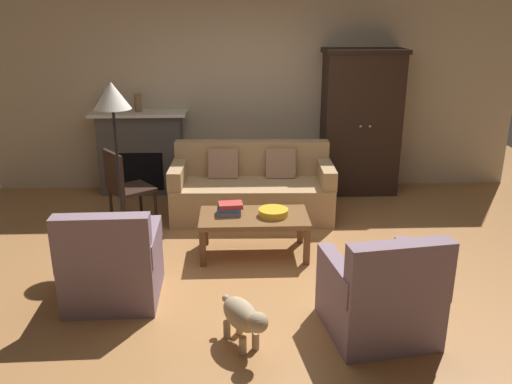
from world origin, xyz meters
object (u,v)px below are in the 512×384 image
object	(u,v)px
mantel_vase_bronze	(138,103)
armchair_near_right	(381,297)
fireplace	(142,152)
fruit_bowl	(273,212)
mantel_vase_cream	(108,100)
dog	(243,317)
book_stack	(230,209)
armoire	(360,122)
coffee_table	(254,220)
side_chair_wooden	(124,184)
floor_lamp	(113,106)
couch	(252,190)
armchair_near_left	(112,266)

from	to	relation	value
mantel_vase_bronze	armchair_near_right	distance (m)	4.31
fireplace	armchair_near_right	world-z (taller)	fireplace
fruit_bowl	mantel_vase_bronze	bearing A→B (deg)	128.98
mantel_vase_cream	dog	bearing A→B (deg)	-64.92
book_stack	dog	size ratio (longest dim) A/B	0.52
armoire	coffee_table	world-z (taller)	armoire
side_chair_wooden	floor_lamp	world-z (taller)	floor_lamp
book_stack	armchair_near_right	bearing A→B (deg)	-52.79
fireplace	armchair_near_right	xyz separation A→B (m)	(2.36, -3.51, -0.25)
armoire	coffee_table	xyz separation A→B (m)	(-1.50, -1.96, -0.60)
side_chair_wooden	floor_lamp	distance (m)	1.19
dog	fireplace	bearing A→B (deg)	109.85
couch	armchair_near_right	size ratio (longest dim) A/B	2.21
dog	coffee_table	bearing A→B (deg)	85.00
fruit_bowl	side_chair_wooden	distance (m)	1.84
couch	armoire	bearing A→B (deg)	29.81
mantel_vase_bronze	armchair_near_left	bearing A→B (deg)	-85.90
mantel_vase_bronze	floor_lamp	size ratio (longest dim) A/B	0.13
couch	floor_lamp	distance (m)	2.05
coffee_table	mantel_vase_bronze	distance (m)	2.63
fruit_bowl	side_chair_wooden	xyz separation A→B (m)	(-1.65, 0.83, 0.06)
fruit_bowl	mantel_vase_bronze	distance (m)	2.73
coffee_table	mantel_vase_bronze	xyz separation A→B (m)	(-1.45, 2.02, 0.87)
armchair_near_left	dog	bearing A→B (deg)	-33.08
fruit_bowl	dog	size ratio (longest dim) A/B	0.59
fruit_bowl	armchair_near_right	world-z (taller)	armchair_near_right
mantel_vase_bronze	book_stack	bearing A→B (deg)	-58.54
book_stack	dog	xyz separation A→B (m)	(0.11, -1.64, -0.23)
couch	book_stack	size ratio (longest dim) A/B	7.29
floor_lamp	dog	bearing A→B (deg)	-55.37
armchair_near_right	dog	xyz separation A→B (m)	(-1.05, -0.12, -0.07)
coffee_table	fruit_bowl	bearing A→B (deg)	-4.41
mantel_vase_cream	dog	size ratio (longest dim) A/B	0.61
fruit_bowl	side_chair_wooden	size ratio (longest dim) A/B	0.34
coffee_table	book_stack	distance (m)	0.27
armchair_near_left	floor_lamp	size ratio (longest dim) A/B	0.51
mantel_vase_cream	mantel_vase_bronze	size ratio (longest dim) A/B	1.36
fruit_bowl	armchair_near_right	size ratio (longest dim) A/B	0.34
book_stack	armchair_near_left	size ratio (longest dim) A/B	0.30
coffee_table	floor_lamp	size ratio (longest dim) A/B	0.63
fireplace	dog	distance (m)	3.87
dog	fruit_bowl	bearing A→B (deg)	78.04
fruit_bowl	fireplace	bearing A→B (deg)	128.73
mantel_vase_cream	mantel_vase_bronze	distance (m)	0.38
coffee_table	mantel_vase_cream	xyz separation A→B (m)	(-1.83, 2.02, 0.91)
fruit_bowl	floor_lamp	xyz separation A→B (m)	(-1.55, 0.19, 1.05)
book_stack	mantel_vase_bronze	xyz separation A→B (m)	(-1.20, 1.97, 0.76)
coffee_table	armchair_near_right	size ratio (longest dim) A/B	1.25
armchair_near_left	fruit_bowl	bearing A→B (deg)	30.89
armoire	dog	distance (m)	3.98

